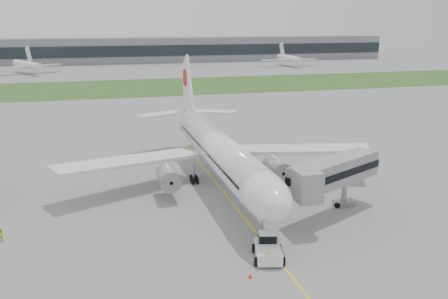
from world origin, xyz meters
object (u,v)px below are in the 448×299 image
object	(u,v)px
jet_bridge	(331,174)
pushback_tug	(268,248)
airliner	(218,149)
ground_crew_near	(268,259)

from	to	relation	value
jet_bridge	pushback_tug	bearing A→B (deg)	-169.15
jet_bridge	airliner	bearing A→B (deg)	98.42
airliner	pushback_tug	distance (m)	24.43
pushback_tug	jet_bridge	world-z (taller)	jet_bridge
pushback_tug	jet_bridge	distance (m)	15.24
pushback_tug	jet_bridge	bearing A→B (deg)	52.05
airliner	ground_crew_near	size ratio (longest dim) A/B	32.81
ground_crew_near	jet_bridge	bearing A→B (deg)	-146.66
pushback_tug	jet_bridge	xyz separation A→B (m)	(11.52, 8.96, 4.39)
jet_bridge	ground_crew_near	xyz separation A→B (m)	(-12.20, -10.89, -4.64)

